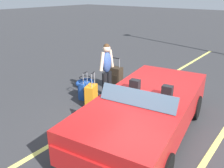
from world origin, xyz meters
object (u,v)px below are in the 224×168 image
Objects in this scene: convertible_car at (142,114)px; duffel_bag at (85,82)px; suitcase_large_black at (114,78)px; traveler_person at (107,69)px; suitcase_medium_bright at (91,96)px; suitcase_small_carryon at (84,91)px.

convertible_car is 6.19× the size of duffel_bag.
convertible_car is 4.22× the size of suitcase_large_black.
suitcase_medium_bright is at bearing -90.69° from traveler_person.
suitcase_small_carryon reaches higher than duffel_bag.
suitcase_small_carryon is at bearing 42.97° from duffel_bag.
convertible_car is at bearing 65.46° from duffel_bag.
duffel_bag is 0.43× the size of traveler_person.
convertible_car reaches higher than suitcase_large_black.
suitcase_large_black is 0.96m from traveler_person.
suitcase_large_black is 1.18m from suitcase_small_carryon.
convertible_car is 1.97m from suitcase_medium_bright.
suitcase_small_carryon is (-0.72, -2.42, -0.33)m from convertible_car.
suitcase_medium_bright is at bearing 51.01° from duffel_bag.
suitcase_large_black reaches higher than suitcase_medium_bright.
suitcase_small_carryon is 0.92m from duffel_bag.
suitcase_large_black is 1.43m from suitcase_medium_bright.
suitcase_small_carryon is at bearing -17.19° from suitcase_large_black.
suitcase_large_black reaches higher than duffel_bag.
convertible_car reaches higher than duffel_bag.
traveler_person is at bearing -149.17° from suitcase_small_carryon.
suitcase_medium_bright is at bearing 146.09° from suitcase_small_carryon.
suitcase_medium_bright is 0.92m from traveler_person.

